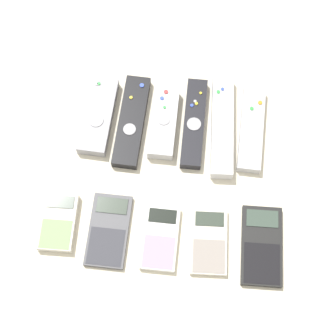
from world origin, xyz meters
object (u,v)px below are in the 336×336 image
at_px(remote_0, 98,116).
at_px(remote_1, 132,121).
at_px(remote_3, 194,123).
at_px(remote_5, 251,129).
at_px(calculator_2, 159,238).
at_px(remote_4, 222,126).
at_px(calculator_3, 209,242).
at_px(calculator_4, 262,246).
at_px(remote_2, 164,123).
at_px(calculator_1, 109,230).
at_px(calculator_0, 58,222).

distance_m(remote_0, remote_1, 0.07).
bearing_deg(remote_0, remote_3, 3.34).
bearing_deg(remote_5, calculator_2, -122.53).
distance_m(remote_4, remote_5, 0.06).
distance_m(remote_3, remote_5, 0.12).
xyz_separation_m(remote_5, calculator_3, (-0.07, -0.24, -0.00)).
distance_m(remote_4, calculator_4, 0.25).
distance_m(remote_2, calculator_1, 0.24).
bearing_deg(remote_4, calculator_3, -95.16).
bearing_deg(remote_1, calculator_3, -51.31).
xyz_separation_m(calculator_0, calculator_3, (0.28, -0.01, -0.00)).
xyz_separation_m(remote_4, calculator_1, (-0.20, -0.24, -0.01)).
relative_size(remote_4, calculator_0, 1.97).
xyz_separation_m(remote_0, calculator_2, (0.15, -0.24, -0.00)).
bearing_deg(calculator_1, calculator_3, -0.27).
distance_m(remote_1, calculator_0, 0.25).
distance_m(remote_1, remote_2, 0.07).
bearing_deg(calculator_4, calculator_2, 179.77).
bearing_deg(remote_2, remote_3, 6.52).
relative_size(remote_2, calculator_4, 0.99).
bearing_deg(remote_2, remote_1, -177.78).
bearing_deg(calculator_4, remote_1, 138.17).
xyz_separation_m(remote_3, calculator_1, (-0.14, -0.24, -0.00)).
bearing_deg(calculator_1, remote_1, 86.75).
relative_size(calculator_1, calculator_3, 1.10).
bearing_deg(calculator_0, calculator_3, -3.03).
xyz_separation_m(remote_4, calculator_2, (-0.10, -0.24, -0.01)).
bearing_deg(calculator_3, remote_4, 84.93).
height_order(remote_2, remote_5, remote_2).
bearing_deg(remote_3, calculator_3, -78.78).
distance_m(remote_0, remote_2, 0.13).
bearing_deg(calculator_2, calculator_3, 1.88).
xyz_separation_m(remote_5, calculator_0, (-0.35, -0.23, -0.00)).
bearing_deg(remote_4, remote_2, 179.17).
distance_m(calculator_0, calculator_1, 0.10).
bearing_deg(remote_5, remote_4, -179.17).
bearing_deg(calculator_4, calculator_0, 177.43).
xyz_separation_m(calculator_3, calculator_4, (0.10, 0.00, 0.00)).
relative_size(remote_5, calculator_4, 1.20).
relative_size(remote_1, calculator_2, 1.64).
relative_size(remote_0, remote_5, 0.93).
relative_size(remote_3, remote_5, 1.06).
bearing_deg(remote_2, calculator_4, -47.88).
xyz_separation_m(remote_4, calculator_3, (-0.01, -0.24, -0.01)).
relative_size(remote_1, calculator_1, 1.42).
xyz_separation_m(remote_1, remote_4, (0.18, 0.01, 0.00)).
bearing_deg(calculator_2, calculator_1, 176.99).
bearing_deg(remote_3, calculator_4, -58.61).
xyz_separation_m(remote_3, remote_5, (0.12, -0.00, -0.00)).
bearing_deg(remote_0, calculator_2, -55.79).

